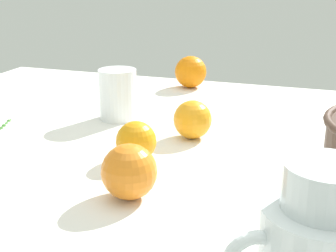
% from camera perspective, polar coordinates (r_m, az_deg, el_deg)
% --- Properties ---
extents(ground_plane, '(1.36, 1.09, 0.03)m').
position_cam_1_polar(ground_plane, '(0.80, 0.97, -4.66)').
color(ground_plane, white).
extents(second_glass, '(0.08, 0.08, 0.10)m').
position_cam_1_polar(second_glass, '(0.98, -5.95, 3.38)').
color(second_glass, white).
rests_on(second_glass, ground_plane).
extents(loose_orange_0, '(0.08, 0.08, 0.08)m').
position_cam_1_polar(loose_orange_0, '(1.24, 2.71, 6.45)').
color(loose_orange_0, orange).
rests_on(loose_orange_0, ground_plane).
extents(loose_orange_2, '(0.08, 0.08, 0.08)m').
position_cam_1_polar(loose_orange_2, '(0.65, -4.64, -5.42)').
color(loose_orange_2, orange).
rests_on(loose_orange_2, ground_plane).
extents(loose_orange_3, '(0.07, 0.07, 0.07)m').
position_cam_1_polar(loose_orange_3, '(0.87, 2.65, 0.81)').
color(loose_orange_3, orange).
rests_on(loose_orange_3, ground_plane).
extents(loose_orange_4, '(0.07, 0.07, 0.07)m').
position_cam_1_polar(loose_orange_4, '(0.77, -3.81, -1.82)').
color(loose_orange_4, orange).
rests_on(loose_orange_4, ground_plane).
extents(herb_sprig_0, '(0.03, 0.07, 0.01)m').
position_cam_1_polar(herb_sprig_0, '(1.00, -18.80, 0.26)').
color(herb_sprig_0, '#488639').
rests_on(herb_sprig_0, ground_plane).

